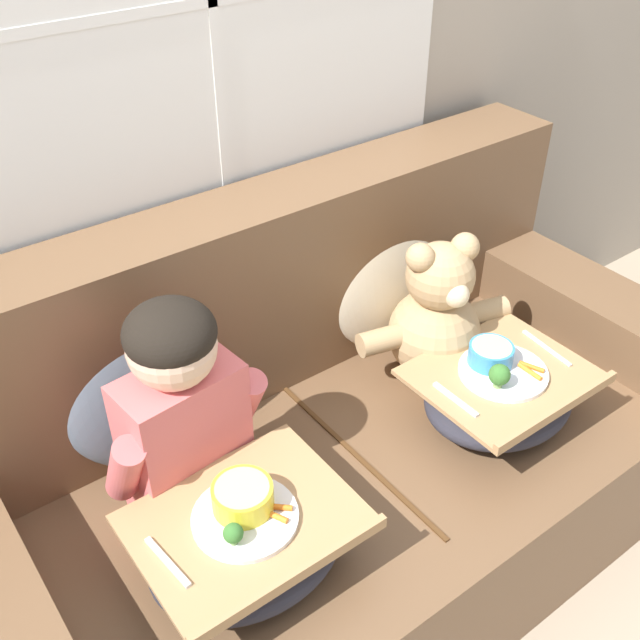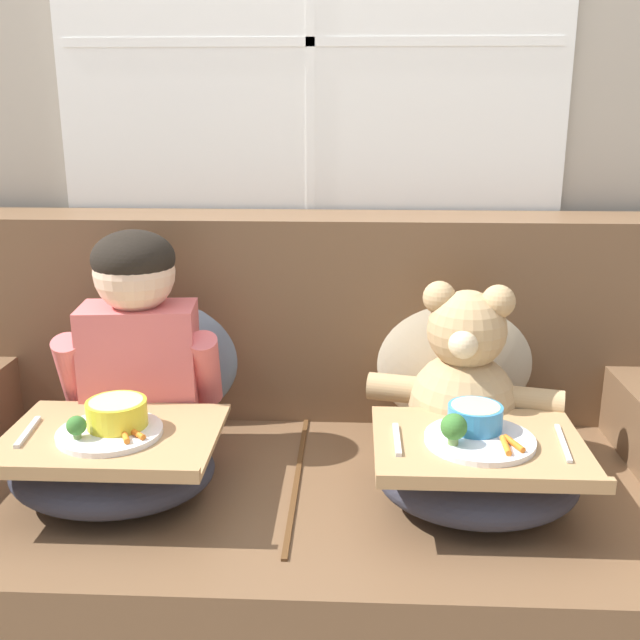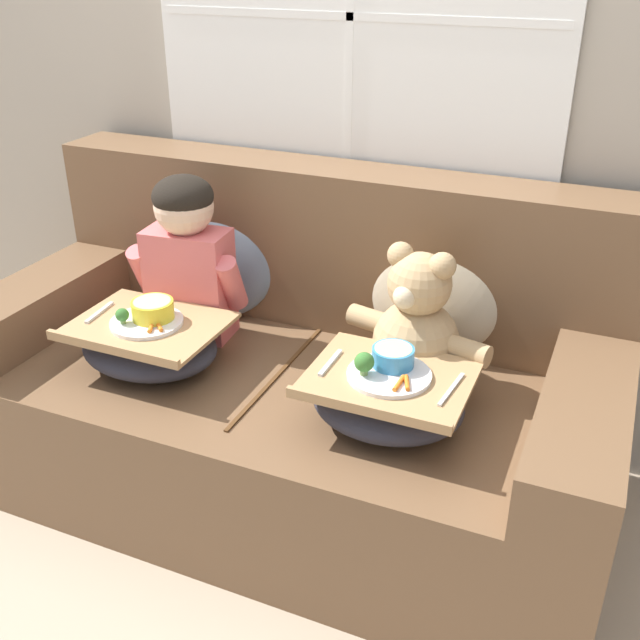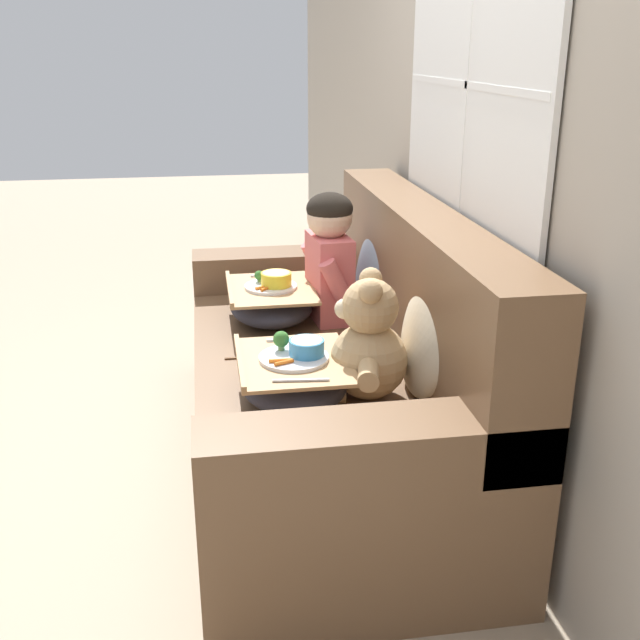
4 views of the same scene
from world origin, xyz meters
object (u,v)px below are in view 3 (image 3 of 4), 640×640
object	(u,v)px
child_figure	(187,250)
teddy_bear	(416,327)
couch	(296,387)
throw_pillow_behind_child	(221,254)
lap_tray_child	(149,343)
throw_pillow_behind_teddy	(436,291)
lap_tray_teddy	(388,398)

from	to	relation	value
child_figure	teddy_bear	distance (m)	0.77
couch	throw_pillow_behind_child	distance (m)	0.54
couch	throw_pillow_behind_child	xyz separation A→B (m)	(-0.38, 0.21, 0.32)
teddy_bear	lap_tray_child	world-z (taller)	teddy_bear
throw_pillow_behind_teddy	couch	bearing A→B (deg)	-150.90
couch	child_figure	bearing A→B (deg)	177.97
throw_pillow_behind_child	child_figure	xyz separation A→B (m)	(0.00, -0.20, 0.09)
throw_pillow_behind_child	throw_pillow_behind_teddy	world-z (taller)	throw_pillow_behind_child
throw_pillow_behind_teddy	lap_tray_child	distance (m)	0.89
throw_pillow_behind_child	lap_tray_child	world-z (taller)	throw_pillow_behind_child
teddy_bear	lap_tray_child	size ratio (longest dim) A/B	1.02
child_figure	lap_tray_child	xyz separation A→B (m)	(0.00, -0.24, -0.21)
couch	child_figure	distance (m)	0.56
couch	throw_pillow_behind_teddy	size ratio (longest dim) A/B	4.49
throw_pillow_behind_teddy	child_figure	distance (m)	0.79
lap_tray_child	lap_tray_teddy	xyz separation A→B (m)	(0.76, 0.00, -0.00)
throw_pillow_behind_child	child_figure	bearing A→B (deg)	-89.97
throw_pillow_behind_child	throw_pillow_behind_teddy	bearing A→B (deg)	0.00
throw_pillow_behind_teddy	teddy_bear	bearing A→B (deg)	-90.37
throw_pillow_behind_child	lap_tray_child	distance (m)	0.46
throw_pillow_behind_child	throw_pillow_behind_teddy	xyz separation A→B (m)	(0.76, 0.00, 0.00)
throw_pillow_behind_teddy	lap_tray_teddy	size ratio (longest dim) A/B	1.02
teddy_bear	lap_tray_teddy	size ratio (longest dim) A/B	1.06
throw_pillow_behind_child	teddy_bear	bearing A→B (deg)	-14.96
teddy_bear	couch	bearing A→B (deg)	-178.68
throw_pillow_behind_teddy	child_figure	xyz separation A→B (m)	(-0.76, -0.20, 0.09)
child_figure	throw_pillow_behind_child	bearing A→B (deg)	90.03
child_figure	couch	bearing A→B (deg)	-2.03
teddy_bear	lap_tray_teddy	distance (m)	0.26
throw_pillow_behind_teddy	lap_tray_child	bearing A→B (deg)	-149.79
throw_pillow_behind_child	teddy_bear	size ratio (longest dim) A/B	0.98
child_figure	throw_pillow_behind_teddy	bearing A→B (deg)	14.61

